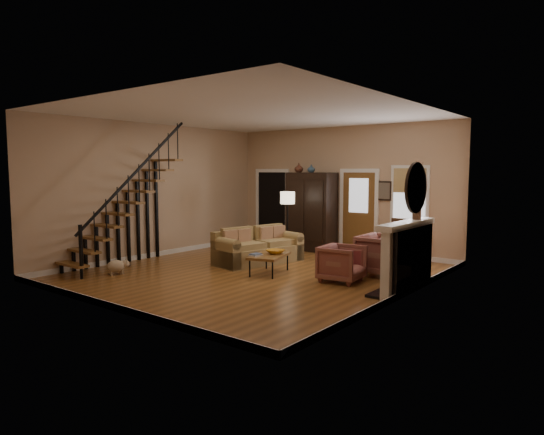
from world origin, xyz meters
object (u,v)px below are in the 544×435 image
Objects in this scene: side_chair at (398,241)px; armchair_left at (342,263)px; sofa at (259,247)px; coffee_table at (269,264)px; armoire at (311,212)px; floor_lamp at (287,223)px; armchair_right at (383,255)px.

armchair_left is at bearing -90.59° from side_chair.
sofa is 1.20m from coffee_table.
armchair_left is at bearing -47.48° from armoire.
armoire reaches higher than floor_lamp.
armoire reaches higher than armchair_right.
floor_lamp is 2.77m from side_chair.
floor_lamp reaches higher than armchair_left.
armchair_left is at bearing -34.40° from floor_lamp.
armchair_right is at bearing 23.54° from sofa.
sofa is at bearing -84.21° from floor_lamp.
armoire is 2.06× the size of side_chair.
side_chair is at bearing 52.55° from sofa.
side_chair is at bearing -4.48° from armoire.
armchair_left is at bearing 2.20° from sofa.
side_chair is at bearing 15.99° from floor_lamp.
sofa reaches higher than coffee_table.
armchair_right is at bearing -30.93° from armoire.
floor_lamp is (-2.62, 1.79, 0.45)m from armchair_left.
armoire is 1.02× the size of sofa.
sofa is 1.28× the size of floor_lamp.
armchair_right is 0.91× the size of side_chair.
armchair_left is 3.21m from floor_lamp.
side_chair reaches higher than sofa.
armoire reaches higher than coffee_table.
side_chair reaches higher than armchair_left.
armchair_right reaches higher than armchair_left.
armchair_left is 0.84× the size of armchair_right.
armchair_right is at bearing 33.65° from coffee_table.
coffee_table is at bearing 94.69° from armchair_left.
sofa is at bearing 98.83° from armchair_right.
armchair_left is 0.77× the size of side_chair.
armoire reaches higher than armchair_left.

